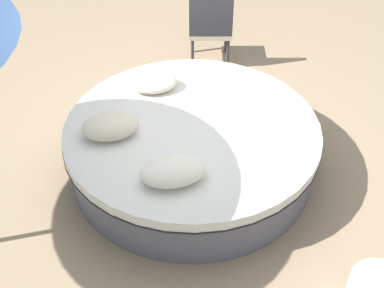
# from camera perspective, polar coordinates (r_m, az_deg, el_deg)

# --- Properties ---
(ground_plane) EXTENTS (16.00, 16.00, 0.00)m
(ground_plane) POSITION_cam_1_polar(r_m,az_deg,el_deg) (5.23, 0.00, -2.72)
(ground_plane) COLOR #9E8466
(round_bed) EXTENTS (2.42, 2.42, 0.54)m
(round_bed) POSITION_cam_1_polar(r_m,az_deg,el_deg) (5.04, 0.00, -0.41)
(round_bed) COLOR #595966
(round_bed) RESTS_ON ground_plane
(throw_pillow_0) EXTENTS (0.49, 0.34, 0.15)m
(throw_pillow_0) POSITION_cam_1_polar(r_m,az_deg,el_deg) (5.35, -4.20, 6.66)
(throw_pillow_0) COLOR beige
(throw_pillow_0) RESTS_ON round_bed
(throw_pillow_1) EXTENTS (0.52, 0.35, 0.21)m
(throw_pillow_1) POSITION_cam_1_polar(r_m,az_deg,el_deg) (4.77, -8.90, 1.92)
(throw_pillow_1) COLOR beige
(throw_pillow_1) RESTS_ON round_bed
(throw_pillow_2) EXTENTS (0.56, 0.35, 0.19)m
(throw_pillow_2) POSITION_cam_1_polar(r_m,az_deg,el_deg) (4.28, -2.06, -2.99)
(throw_pillow_2) COLOR silver
(throw_pillow_2) RESTS_ON round_bed
(patio_chair) EXTENTS (0.61, 0.60, 0.98)m
(patio_chair) POSITION_cam_1_polar(r_m,az_deg,el_deg) (6.54, 2.02, 12.88)
(patio_chair) COLOR #333338
(patio_chair) RESTS_ON ground_plane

